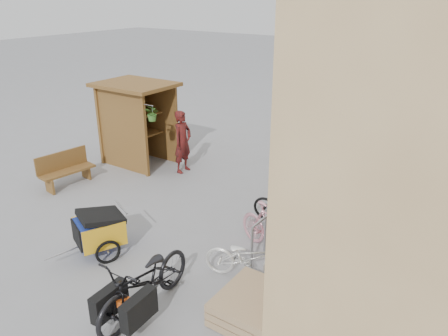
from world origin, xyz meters
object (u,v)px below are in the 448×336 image
Objects in this scene: bike_4 at (321,190)px; bike_7 at (349,166)px; child_trailer at (99,229)px; bike_0 at (249,258)px; bike_1 at (271,230)px; kiosk at (134,112)px; pallet_stack at (253,306)px; person_kiosk at (183,142)px; bike_3 at (305,199)px; shopping_carts at (391,145)px; bench at (65,168)px; bike_2 at (287,207)px; cargo_bike at (144,283)px; bike_5 at (322,183)px; bike_6 at (334,173)px.

bike_7 is at bearing 5.23° from bike_4.
child_trailer is 0.98× the size of bike_0.
child_trailer is 0.93× the size of bike_1.
pallet_stack is at bearing -31.66° from kiosk.
person_kiosk reaches higher than bike_3.
bike_0 is 0.95× the size of bike_7.
shopping_carts is 3.87m from bike_4.
bench is 6.58m from bike_4.
bench is at bearing 106.09° from bike_3.
pallet_stack is 3.11m from bike_2.
bike_0 is (0.90, 1.69, -0.12)m from cargo_bike.
bike_1 is at bearing -120.74° from person_kiosk.
bike_5 reaches higher than pallet_stack.
bench is at bearing 109.60° from bike_1.
bike_5 is at bearing -1.04° from bike_3.
kiosk reaches higher than bike_6.
shopping_carts and bike_3 have the same top height.
bike_2 is 2.39m from bike_6.
person_kiosk is at bearing 80.03° from bike_3.
bench reaches higher than bike_4.
bench is 9.25m from shopping_carts.
kiosk is 7.50m from pallet_stack.
bench is at bearing 166.29° from pallet_stack.
bike_7 is (0.11, 1.64, 0.08)m from bike_4.
cargo_bike reaches higher than bike_3.
bike_7 is at bearing 19.08° from kiosk.
kiosk reaches higher than bike_2.
cargo_bike is 1.35× the size of bike_2.
bike_7 is (0.19, 1.40, 0.01)m from bike_5.
kiosk is 2.08× the size of pallet_stack.
bike_0 is 0.94× the size of bike_6.
bike_4 is (5.65, 0.35, -1.13)m from kiosk.
kiosk is at bearing 148.34° from pallet_stack.
bike_2 is (-0.89, -5.07, -0.14)m from shopping_carts.
bike_1 is (-0.64, -6.27, -0.05)m from shopping_carts.
bike_4 is at bearing -158.90° from bike_5.
pallet_stack is 0.73× the size of bike_5.
bike_7 reaches higher than bench.
shopping_carts is 1.25× the size of bike_7.
kiosk is 1.56× the size of bike_4.
kiosk reaches higher than child_trailer.
cargo_bike is (5.19, -2.47, 0.08)m from bench.
bench is 0.93× the size of bike_4.
pallet_stack is at bearing -5.74° from bench.
bike_6 is at bearing 87.55° from child_trailer.
cargo_bike is at bearing -150.31° from pallet_stack.
cargo_bike is at bearing 159.74° from bike_6.
bike_6 reaches higher than bike_2.
bike_2 is (3.81, -1.13, -0.47)m from person_kiosk.
cargo_bike is 3.86m from bike_2.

